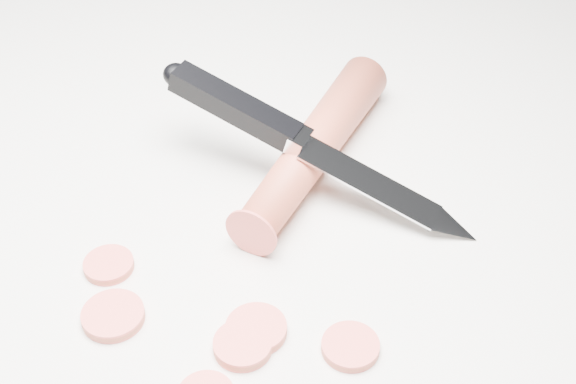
{
  "coord_description": "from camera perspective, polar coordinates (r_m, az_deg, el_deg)",
  "views": [
    {
      "loc": [
        0.03,
        -0.38,
        0.39
      ],
      "look_at": [
        0.03,
        0.03,
        0.02
      ],
      "focal_mm": 50.0,
      "sensor_mm": 36.0,
      "label": 1
    }
  ],
  "objects": [
    {
      "name": "carrot_slice_2",
      "position": [
        0.54,
        -12.63,
        -5.08
      ],
      "size": [
        0.03,
        0.03,
        0.01
      ],
      "primitive_type": "cylinder",
      "color": "#E54C44",
      "rests_on": "ground"
    },
    {
      "name": "kitchen_knife",
      "position": [
        0.56,
        2.06,
        3.23
      ],
      "size": [
        0.23,
        0.13,
        0.08
      ],
      "primitive_type": null,
      "color": "silver",
      "rests_on": "ground"
    },
    {
      "name": "ground",
      "position": [
        0.54,
        -3.49,
        -3.73
      ],
      "size": [
        2.4,
        2.4,
        0.0
      ],
      "primitive_type": "plane",
      "color": "silver",
      "rests_on": "ground"
    },
    {
      "name": "carrot_slice_5",
      "position": [
        0.48,
        -3.24,
        -10.82
      ],
      "size": [
        0.04,
        0.04,
        0.01
      ],
      "primitive_type": "cylinder",
      "color": "#E54C44",
      "rests_on": "ground"
    },
    {
      "name": "carrot_slice_1",
      "position": [
        0.51,
        -12.33,
        -8.59
      ],
      "size": [
        0.04,
        0.04,
        0.01
      ],
      "primitive_type": "cylinder",
      "color": "#E54C44",
      "rests_on": "ground"
    },
    {
      "name": "carrot_slice_0",
      "position": [
        0.49,
        -2.28,
        -9.72
      ],
      "size": [
        0.04,
        0.04,
        0.01
      ],
      "primitive_type": "cylinder",
      "color": "#E54C44",
      "rests_on": "ground"
    },
    {
      "name": "carrot",
      "position": [
        0.59,
        1.92,
        3.29
      ],
      "size": [
        0.12,
        0.2,
        0.03
      ],
      "primitive_type": "cylinder",
      "rotation": [
        1.57,
        0.0,
        -0.45
      ],
      "color": "#BF432D",
      "rests_on": "ground"
    },
    {
      "name": "carrot_slice_3",
      "position": [
        0.48,
        4.46,
        -10.9
      ],
      "size": [
        0.03,
        0.03,
        0.01
      ],
      "primitive_type": "cylinder",
      "color": "#E54C44",
      "rests_on": "ground"
    }
  ]
}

